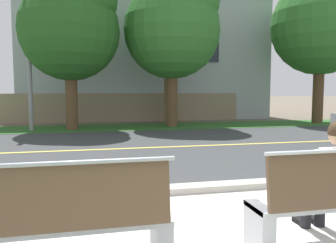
# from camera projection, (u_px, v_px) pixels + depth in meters

# --- Properties ---
(ground_plane) EXTENTS (140.00, 140.00, 0.00)m
(ground_plane) POSITION_uv_depth(u_px,v_px,m) (126.00, 141.00, 10.68)
(ground_plane) COLOR #665B4C
(curb_edge) EXTENTS (44.00, 0.30, 0.11)m
(curb_edge) POSITION_uv_depth(u_px,v_px,m) (166.00, 190.00, 5.19)
(curb_edge) COLOR #ADA89E
(curb_edge) RESTS_ON ground_plane
(street_asphalt) EXTENTS (52.00, 8.00, 0.01)m
(street_asphalt) POSITION_uv_depth(u_px,v_px,m) (132.00, 149.00, 9.22)
(street_asphalt) COLOR #383A3D
(street_asphalt) RESTS_ON ground_plane
(road_centre_line) EXTENTS (48.00, 0.14, 0.01)m
(road_centre_line) POSITION_uv_depth(u_px,v_px,m) (132.00, 148.00, 9.22)
(road_centre_line) COLOR #E0CC4C
(road_centre_line) RESTS_ON ground_plane
(far_verge_grass) EXTENTS (48.00, 2.80, 0.02)m
(far_verge_grass) POSITION_uv_depth(u_px,v_px,m) (116.00, 127.00, 14.42)
(far_verge_grass) COLOR #2D6026
(far_verge_grass) RESTS_ON ground_plane
(bench_left) EXTENTS (2.05, 0.48, 1.01)m
(bench_left) POSITION_uv_depth(u_px,v_px,m) (49.00, 224.00, 2.83)
(bench_left) COLOR #9EA0A8
(bench_left) RESTS_ON ground_plane
(seated_person_white) EXTENTS (0.52, 0.68, 1.25)m
(seated_person_white) POSITION_uv_depth(u_px,v_px,m) (331.00, 175.00, 3.60)
(seated_person_white) COLOR black
(seated_person_white) RESTS_ON ground_plane
(streetlamp) EXTENTS (0.24, 2.10, 7.38)m
(streetlamp) POSITION_uv_depth(u_px,v_px,m) (29.00, 20.00, 13.11)
(streetlamp) COLOR gray
(streetlamp) RESTS_ON ground_plane
(shade_tree_far_left) EXTENTS (3.83, 3.83, 6.32)m
(shade_tree_far_left) POSITION_uv_depth(u_px,v_px,m) (73.00, 23.00, 13.19)
(shade_tree_far_left) COLOR brown
(shade_tree_far_left) RESTS_ON ground_plane
(shade_tree_left) EXTENTS (4.06, 4.06, 6.70)m
(shade_tree_left) POSITION_uv_depth(u_px,v_px,m) (175.00, 23.00, 14.45)
(shade_tree_left) COLOR brown
(shade_tree_left) RESTS_ON ground_plane
(shade_tree_centre) EXTENTS (4.54, 4.54, 7.50)m
(shade_tree_centre) POSITION_uv_depth(u_px,v_px,m) (325.00, 18.00, 15.98)
(shade_tree_centre) COLOR brown
(shade_tree_centre) RESTS_ON ground_plane
(garden_wall) EXTENTS (13.00, 0.36, 1.40)m
(garden_wall) POSITION_uv_depth(u_px,v_px,m) (111.00, 108.00, 16.95)
(garden_wall) COLOR gray
(garden_wall) RESTS_ON ground_plane
(house_across_street) EXTENTS (14.00, 6.91, 7.25)m
(house_across_street) POSITION_uv_depth(u_px,v_px,m) (143.00, 54.00, 20.25)
(house_across_street) COLOR #A3ADB2
(house_across_street) RESTS_ON ground_plane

